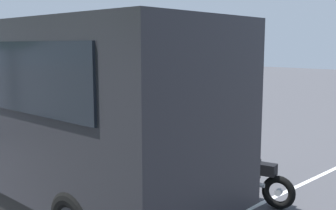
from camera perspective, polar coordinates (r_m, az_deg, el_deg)
The scene contains 13 objects.
ground_plane at distance 12.70m, azimuth -3.90°, elevation -4.66°, with size 80.00×80.00×0.00m, color #424247.
tour_bus at distance 8.82m, azimuth -19.27°, elevation -0.02°, with size 9.53×3.06×3.25m.
spectator_far_left at distance 9.42m, azimuth 1.80°, elevation -2.67°, with size 0.57×0.33×1.76m.
spectator_left at distance 10.09m, azimuth -4.07°, elevation -1.89°, with size 0.57×0.38×1.78m.
spectator_centre at distance 10.96m, azimuth -8.11°, elevation -1.20°, with size 0.58×0.36×1.76m.
parked_motorcycle_silver at distance 7.71m, azimuth 10.14°, elevation -9.71°, with size 2.02×0.74×0.99m.
stunt_motorcycle at distance 15.01m, azimuth 1.69°, elevation 1.38°, with size 1.97×0.58×1.79m.
traffic_cone at distance 13.60m, azimuth 9.61°, elevation -2.57°, with size 0.34×0.34×0.63m.
bay_line_a at distance 9.35m, azimuth 19.40°, elevation -9.90°, with size 0.14×4.67×0.01m.
bay_line_b at distance 10.82m, azimuth 5.87°, elevation -6.97°, with size 0.13×3.82×0.01m.
bay_line_c at distance 12.76m, azimuth -3.90°, elevation -4.58°, with size 0.13×3.62×0.01m.
bay_line_d at distance 14.97m, azimuth -10.90°, elevation -2.78°, with size 0.13×3.99×0.01m.
bay_line_e at distance 17.36m, azimuth -16.02°, elevation -1.42°, with size 0.14×4.71×0.01m.
Camera 1 is at (-9.45, 7.98, 2.86)m, focal length 43.43 mm.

